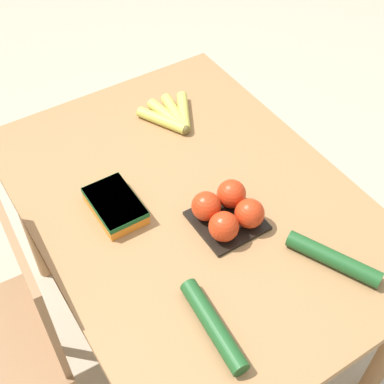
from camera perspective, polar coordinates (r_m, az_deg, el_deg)
name	(u,v)px	position (r m, az deg, el deg)	size (l,w,h in m)	color
ground_plane	(192,327)	(2.18, 0.00, -14.16)	(12.00, 12.00, 0.00)	#B7A88E
dining_table	(192,222)	(1.63, 0.00, -3.24)	(1.23, 0.89, 0.76)	#9E7044
chair	(5,341)	(1.71, -19.34, -14.78)	(0.44, 0.42, 0.89)	#8E6642
banana_bunch	(173,116)	(1.80, -2.09, 8.13)	(0.20, 0.20, 0.04)	brown
tomato_pack	(228,211)	(1.47, 3.82, -2.05)	(0.18, 0.18, 0.09)	black
carrot_bag	(115,205)	(1.52, -8.21, -1.35)	(0.19, 0.12, 0.05)	orange
cucumber_near	(333,259)	(1.44, 14.84, -6.90)	(0.25, 0.15, 0.04)	#1E5123
cucumber_far	(213,325)	(1.29, 2.28, -14.00)	(0.26, 0.06, 0.04)	#1E5123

